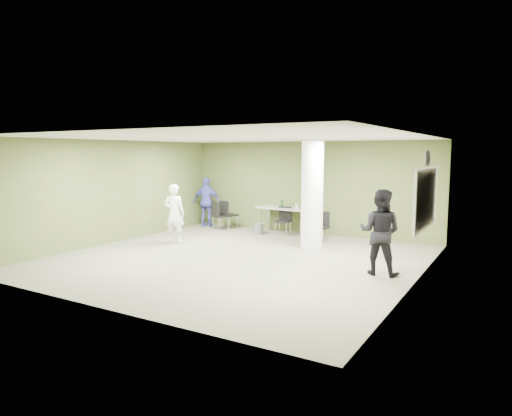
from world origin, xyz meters
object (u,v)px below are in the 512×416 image
Objects in this scene: chair_back_left at (219,214)px; man_black at (380,232)px; woman_white at (174,213)px; man_blue at (207,202)px; folding_table at (284,209)px.

man_black is at bearing 179.48° from chair_back_left.
woman_white is 2.76m from man_blue.
man_black is at bearing 142.14° from man_blue.
folding_table is 2.17m from chair_back_left.
folding_table is at bearing -141.85° from chair_back_left.
man_blue reaches higher than chair_back_left.
woman_white is 5.82m from man_black.
chair_back_left is 2.28m from woman_white.
man_blue reaches higher than folding_table.
folding_table is 1.00× the size of man_black.
man_black reaches higher than folding_table.
chair_back_left is 0.52× the size of man_black.
woman_white is (-1.99, -2.77, 0.06)m from folding_table.
man_black is at bearing -35.25° from folding_table.
man_black is at bearing 159.47° from woman_white.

